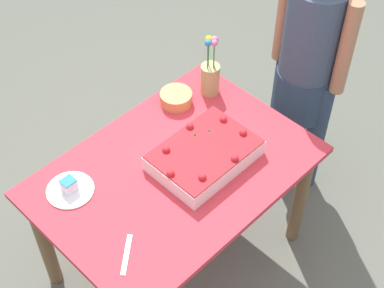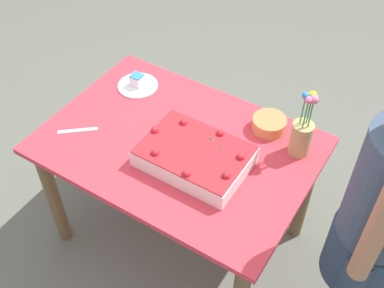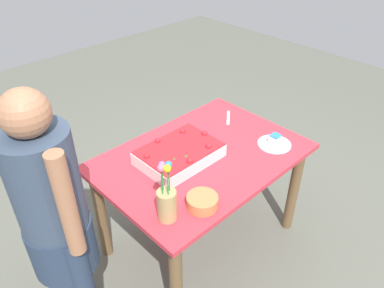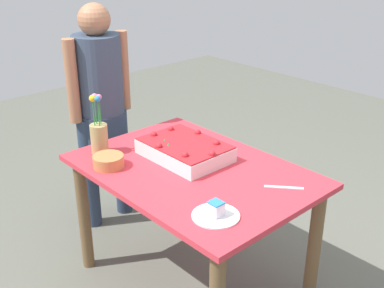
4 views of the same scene
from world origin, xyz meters
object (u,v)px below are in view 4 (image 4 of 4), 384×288
sheet_cake (185,150)px  person_standing (101,104)px  fruit_bowl (108,161)px  flower_vase (99,134)px  cake_knife (284,187)px  serving_plate_with_slice (216,213)px

sheet_cake → person_standing: bearing=-178.4°
fruit_bowl → sheet_cake: bearing=63.9°
flower_vase → cake_knife: bearing=24.7°
serving_plate_with_slice → cake_knife: bearing=84.5°
sheet_cake → fruit_bowl: bearing=-116.1°
serving_plate_with_slice → fruit_bowl: size_ratio=1.30×
sheet_cake → serving_plate_with_slice: 0.62m
cake_knife → fruit_bowl: 0.91m
cake_knife → serving_plate_with_slice: bearing=-135.6°
sheet_cake → serving_plate_with_slice: bearing=-29.0°
serving_plate_with_slice → flower_vase: 0.91m
person_standing → serving_plate_with_slice: bearing=-11.7°
sheet_cake → cake_knife: 0.60m
sheet_cake → flower_vase: bearing=-139.5°
serving_plate_with_slice → fruit_bowl: (-0.72, -0.07, 0.01)m
cake_knife → flower_vase: 1.04m
serving_plate_with_slice → flower_vase: (-0.90, -0.01, 0.09)m
sheet_cake → flower_vase: 0.48m
sheet_cake → flower_vase: flower_vase is taller
sheet_cake → person_standing: (-0.79, -0.02, 0.07)m
serving_plate_with_slice → cake_knife: 0.43m
sheet_cake → flower_vase: size_ratio=1.37×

